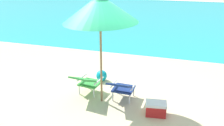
{
  "coord_description": "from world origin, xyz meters",
  "views": [
    {
      "loc": [
        1.82,
        -5.47,
        3.15
      ],
      "look_at": [
        0.0,
        0.4,
        0.75
      ],
      "focal_mm": 38.97,
      "sensor_mm": 36.0,
      "label": 1
    }
  ],
  "objects_px": {
    "lounge_chair_left": "(87,81)",
    "beach_umbrella_center": "(100,9)",
    "lounge_chair_right": "(122,87)",
    "cooler_box": "(156,108)",
    "beach_ball": "(102,76)"
  },
  "relations": [
    {
      "from": "lounge_chair_left",
      "to": "beach_umbrella_center",
      "type": "distance_m",
      "value": 1.98
    },
    {
      "from": "lounge_chair_left",
      "to": "lounge_chair_right",
      "type": "distance_m",
      "value": 0.95
    },
    {
      "from": "lounge_chair_right",
      "to": "cooler_box",
      "type": "bearing_deg",
      "value": -20.47
    },
    {
      "from": "lounge_chair_right",
      "to": "cooler_box",
      "type": "relative_size",
      "value": 1.74
    },
    {
      "from": "lounge_chair_left",
      "to": "beach_umbrella_center",
      "type": "relative_size",
      "value": 0.35
    },
    {
      "from": "cooler_box",
      "to": "lounge_chair_right",
      "type": "bearing_deg",
      "value": 159.53
    },
    {
      "from": "lounge_chair_left",
      "to": "cooler_box",
      "type": "height_order",
      "value": "lounge_chair_left"
    },
    {
      "from": "lounge_chair_left",
      "to": "cooler_box",
      "type": "distance_m",
      "value": 1.91
    },
    {
      "from": "beach_umbrella_center",
      "to": "cooler_box",
      "type": "distance_m",
      "value": 2.58
    },
    {
      "from": "lounge_chair_left",
      "to": "beach_ball",
      "type": "distance_m",
      "value": 1.0
    },
    {
      "from": "beach_ball",
      "to": "cooler_box",
      "type": "xyz_separation_m",
      "value": [
        1.8,
        -1.36,
        -0.0
      ]
    },
    {
      "from": "beach_ball",
      "to": "lounge_chair_left",
      "type": "bearing_deg",
      "value": -93.71
    },
    {
      "from": "lounge_chair_left",
      "to": "beach_ball",
      "type": "relative_size",
      "value": 2.85
    },
    {
      "from": "lounge_chair_left",
      "to": "beach_umbrella_center",
      "type": "bearing_deg",
      "value": -19.39
    },
    {
      "from": "lounge_chair_left",
      "to": "cooler_box",
      "type": "bearing_deg",
      "value": -11.79
    }
  ]
}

